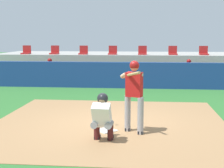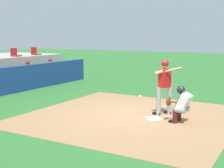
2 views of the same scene
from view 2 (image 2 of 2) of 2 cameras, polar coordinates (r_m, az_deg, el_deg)
ground_plane at (r=10.34m, az=3.39°, el=-5.78°), size 80.00×80.00×0.00m
dirt_infield at (r=10.34m, az=3.39°, el=-5.75°), size 6.40×6.40×0.01m
home_plate at (r=10.02m, az=7.52°, el=-6.17°), size 0.62×0.62×0.02m
batter_at_plate at (r=10.42m, az=9.41°, el=0.05°), size 0.60×0.85×1.80m
catcher_crouched at (r=9.62m, az=12.18°, el=-3.34°), size 0.50×1.64×1.13m
dugout_player_1 at (r=16.93m, az=-14.60°, el=1.95°), size 0.49×0.70×1.30m
dugout_player_2 at (r=18.23m, az=-10.75°, el=2.54°), size 0.49×0.70×1.30m
stadium_seat_6 at (r=19.01m, az=-17.00°, el=5.17°), size 0.46×0.46×0.48m
stadium_seat_7 at (r=20.16m, az=-13.64°, el=5.48°), size 0.46×0.46×0.48m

